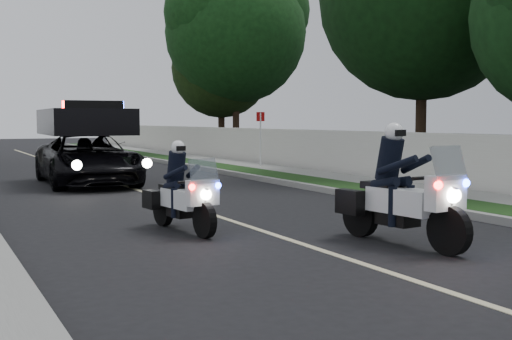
{
  "coord_description": "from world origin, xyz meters",
  "views": [
    {
      "loc": [
        -4.98,
        -7.73,
        1.85
      ],
      "look_at": [
        0.03,
        2.16,
        1.0
      ],
      "focal_mm": 46.15,
      "sensor_mm": 36.0,
      "label": 1
    }
  ],
  "objects": [
    {
      "name": "police_suv",
      "position": [
        -0.82,
        11.12,
        0.0
      ],
      "size": [
        2.61,
        5.3,
        2.54
      ],
      "primitive_type": "imported",
      "rotation": [
        0.0,
        0.0,
        -0.04
      ],
      "color": "black",
      "rests_on": "ground"
    },
    {
      "name": "tree_right_c",
      "position": [
        9.99,
        9.55,
        0.0
      ],
      "size": [
        8.83,
        8.83,
        11.53
      ],
      "primitive_type": null,
      "rotation": [
        0.0,
        0.0,
        -0.34
      ],
      "color": "black",
      "rests_on": "ground"
    },
    {
      "name": "police_moto_left",
      "position": [
        -1.2,
        2.45,
        0.0
      ],
      "size": [
        0.84,
        1.84,
        1.51
      ],
      "primitive_type": null,
      "rotation": [
        0.0,
        0.0,
        0.12
      ],
      "color": "silver",
      "rests_on": "ground"
    },
    {
      "name": "police_moto_right",
      "position": [
        1.26,
        -0.12,
        0.0
      ],
      "size": [
        1.0,
        2.21,
        1.82
      ],
      "primitive_type": null,
      "rotation": [
        0.0,
        0.0,
        0.12
      ],
      "color": "silver",
      "rests_on": "ground"
    },
    {
      "name": "ground",
      "position": [
        0.0,
        0.0,
        0.0
      ],
      "size": [
        120.0,
        120.0,
        0.0
      ],
      "primitive_type": "plane",
      "color": "black",
      "rests_on": "ground"
    },
    {
      "name": "tree_right_e",
      "position": [
        9.69,
        25.48,
        0.0
      ],
      "size": [
        6.92,
        6.92,
        9.05
      ],
      "primitive_type": null,
      "rotation": [
        0.0,
        0.0,
        0.34
      ],
      "color": "#1A3210",
      "rests_on": "ground"
    },
    {
      "name": "tree_right_d",
      "position": [
        10.06,
        24.37,
        0.0
      ],
      "size": [
        7.98,
        7.98,
        12.52
      ],
      "primitive_type": null,
      "rotation": [
        0.0,
        0.0,
        0.06
      ],
      "color": "#153F15",
      "rests_on": "ground"
    },
    {
      "name": "sign_post",
      "position": [
        6.0,
        13.6,
        0.0
      ],
      "size": [
        0.36,
        0.36,
        2.2
      ],
      "primitive_type": null,
      "rotation": [
        0.0,
        0.0,
        0.04
      ],
      "color": "#A10B1B",
      "rests_on": "ground"
    },
    {
      "name": "grass_verge",
      "position": [
        4.8,
        10.0,
        0.08
      ],
      "size": [
        1.2,
        60.0,
        0.16
      ],
      "primitive_type": "cube",
      "color": "#193814",
      "rests_on": "ground"
    },
    {
      "name": "property_wall",
      "position": [
        7.1,
        10.0,
        0.75
      ],
      "size": [
        0.22,
        60.0,
        1.5
      ],
      "primitive_type": "cube",
      "color": "beige",
      "rests_on": "ground"
    },
    {
      "name": "lane_marking",
      "position": [
        0.0,
        10.0,
        0.0
      ],
      "size": [
        0.12,
        50.0,
        0.01
      ],
      "primitive_type": "cube",
      "color": "#BFB78C",
      "rests_on": "ground"
    },
    {
      "name": "curb_right",
      "position": [
        4.1,
        10.0,
        0.07
      ],
      "size": [
        0.2,
        60.0,
        0.15
      ],
      "primitive_type": "cube",
      "color": "gray",
      "rests_on": "ground"
    },
    {
      "name": "sidewalk_right",
      "position": [
        6.1,
        10.0,
        0.08
      ],
      "size": [
        1.4,
        60.0,
        0.16
      ],
      "primitive_type": "cube",
      "color": "gray",
      "rests_on": "ground"
    }
  ]
}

